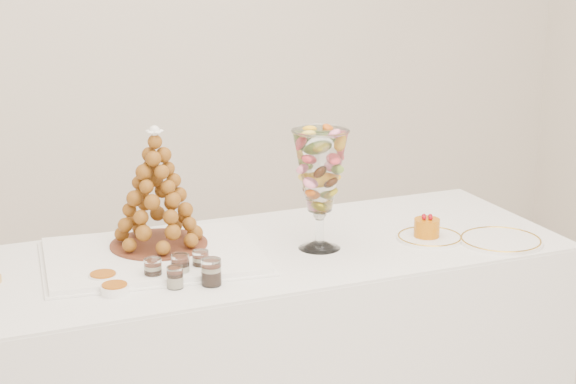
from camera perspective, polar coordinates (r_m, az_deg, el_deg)
name	(u,v)px	position (r m, az deg, el deg)	size (l,w,h in m)	color
buffet_table	(275,350)	(3.20, -0.75, -9.32)	(1.86, 0.75, 0.71)	white
lace_tray	(153,256)	(3.00, -8.01, -3.78)	(0.65, 0.48, 0.02)	white
macaron_vase	(320,173)	(3.00, 1.91, 1.16)	(0.17, 0.17, 0.38)	white
cake_plate	(430,238)	(3.19, 8.39, -2.69)	(0.22, 0.22, 0.01)	white
spare_plate	(501,241)	(3.20, 12.49, -2.84)	(0.27, 0.27, 0.01)	white
verrine_a	(153,270)	(2.81, -8.00, -4.60)	(0.05, 0.05, 0.07)	white
verrine_b	(180,266)	(2.82, -6.40, -4.41)	(0.05, 0.05, 0.07)	white
verrine_c	(201,261)	(2.87, -5.20, -4.12)	(0.05, 0.05, 0.07)	white
verrine_d	(175,277)	(2.76, -6.71, -5.05)	(0.05, 0.05, 0.06)	white
verrine_e	(211,272)	(2.77, -4.57, -4.75)	(0.06, 0.06, 0.08)	white
ramekin_back	(103,279)	(2.83, -10.90, -5.06)	(0.08, 0.08, 0.03)	white
ramekin_front	(115,289)	(2.75, -10.23, -5.71)	(0.08, 0.08, 0.02)	white
croquembouche	(157,188)	(3.00, -7.79, 0.23)	(0.31, 0.31, 0.38)	#612C19
mousse_cake	(427,227)	(3.17, 8.23, -2.08)	(0.08, 0.08, 0.07)	#C26609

